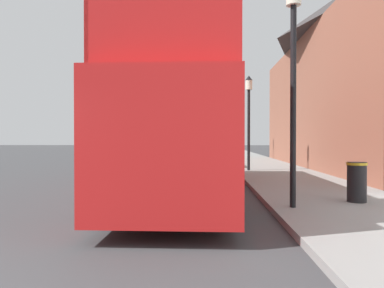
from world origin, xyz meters
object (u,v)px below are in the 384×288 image
at_px(lamp_post_third, 234,114).
at_px(litter_bin, 357,181).
at_px(lamp_post_nearest, 293,49).
at_px(lamp_post_second, 249,105).
at_px(parked_car_ahead_of_bus, 212,157).
at_px(tour_bus, 185,133).

distance_m(lamp_post_third, litter_bin, 18.83).
relative_size(lamp_post_nearest, lamp_post_second, 1.13).
xyz_separation_m(parked_car_ahead_of_bus, lamp_post_nearest, (1.55, -11.90, 2.97)).
relative_size(parked_car_ahead_of_bus, lamp_post_second, 0.97).
bearing_deg(lamp_post_second, tour_bus, -111.57).
relative_size(lamp_post_nearest, lamp_post_third, 1.05).
xyz_separation_m(parked_car_ahead_of_bus, lamp_post_third, (1.68, 7.41, 2.82)).
height_order(tour_bus, lamp_post_nearest, lamp_post_nearest).
height_order(tour_bus, parked_car_ahead_of_bus, tour_bus).
bearing_deg(tour_bus, parked_car_ahead_of_bus, 84.72).
height_order(tour_bus, lamp_post_third, lamp_post_third).
distance_m(lamp_post_nearest, lamp_post_third, 19.30).
height_order(parked_car_ahead_of_bus, litter_bin, parked_car_ahead_of_bus).
bearing_deg(lamp_post_third, parked_car_ahead_of_bus, -102.79).
bearing_deg(litter_bin, tour_bus, 152.53).
bearing_deg(lamp_post_third, lamp_post_nearest, -90.38).
height_order(lamp_post_nearest, litter_bin, lamp_post_nearest).
height_order(tour_bus, litter_bin, tour_bus).
bearing_deg(lamp_post_nearest, parked_car_ahead_of_bus, 97.44).
height_order(lamp_post_nearest, lamp_post_third, lamp_post_nearest).
bearing_deg(lamp_post_nearest, lamp_post_second, 89.18).
bearing_deg(parked_car_ahead_of_bus, litter_bin, -74.60).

